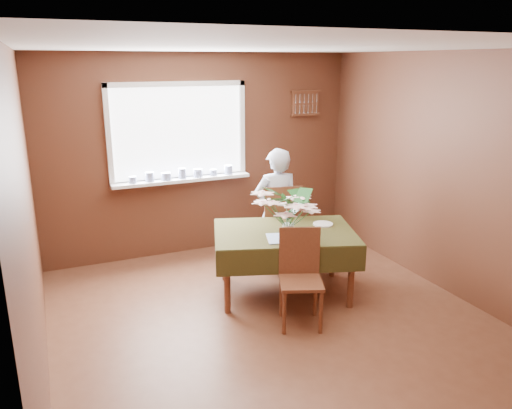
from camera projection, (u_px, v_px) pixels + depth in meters
name	position (u px, v px, depth m)	size (l,w,h in m)	color
floor	(280.00, 327.00, 4.66)	(4.50, 4.50, 0.00)	#572F1E
ceiling	(284.00, 47.00, 3.96)	(4.50, 4.50, 0.00)	white
wall_back	(202.00, 155.00, 6.29)	(4.00, 4.00, 0.00)	brown
wall_front	(495.00, 316.00, 2.33)	(4.00, 4.00, 0.00)	brown
wall_left	(29.00, 228.00, 3.54)	(4.50, 4.50, 0.00)	brown
wall_right	(457.00, 178.00, 5.08)	(4.50, 4.50, 0.00)	brown
window_assembly	(180.00, 150.00, 6.10)	(1.72, 0.20, 1.22)	white
spoon_rack	(306.00, 103.00, 6.65)	(0.44, 0.05, 0.33)	brown
dining_table	(285.00, 238.00, 5.18)	(1.68, 1.38, 0.71)	brown
chair_far	(281.00, 223.00, 5.86)	(0.53, 0.53, 1.03)	brown
chair_near	(300.00, 272.00, 4.65)	(0.50, 0.50, 0.91)	brown
seated_woman	(276.00, 210.00, 5.79)	(0.53, 0.35, 1.45)	white
flower_bouquet	(289.00, 207.00, 4.87)	(0.58, 0.58, 0.50)	white
side_plate	(323.00, 224.00, 5.36)	(0.21, 0.21, 0.01)	white
table_knife	(303.00, 236.00, 5.00)	(0.02, 0.20, 0.00)	silver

